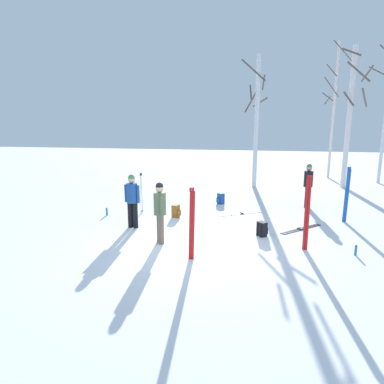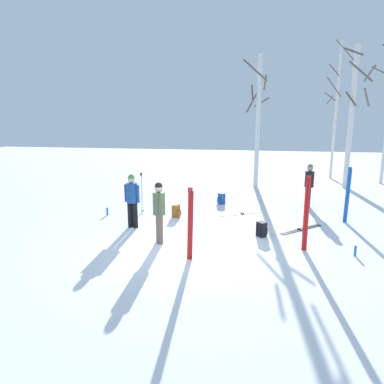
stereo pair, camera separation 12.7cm
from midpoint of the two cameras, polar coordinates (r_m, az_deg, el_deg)
ground_plane at (r=9.43m, az=-0.15°, el=-8.89°), size 60.00×60.00×0.00m
person_0 at (r=9.35m, az=-5.17°, el=-2.81°), size 0.34×0.47×1.72m
person_1 at (r=10.81m, az=-9.72°, el=-0.91°), size 0.52×0.34×1.72m
person_2 at (r=13.89m, az=19.34°, el=1.45°), size 0.34×0.50×1.72m
ski_pair_planted_0 at (r=9.25m, az=19.02°, el=-3.52°), size 0.14×0.04×2.00m
ski_pair_planted_1 at (r=12.34m, az=24.94°, el=-0.50°), size 0.15×0.04×1.87m
ski_pair_planted_2 at (r=8.21m, az=0.15°, el=-5.44°), size 0.16×0.05×1.81m
ski_pair_lying_0 at (r=11.24m, az=18.20°, el=-5.97°), size 1.39×1.30×0.05m
ski_pair_lying_1 at (r=12.57m, az=8.50°, el=-3.59°), size 1.55×0.99×0.05m
ski_poles_0 at (r=12.50m, az=-8.17°, el=0.04°), size 0.07×0.23×1.50m
backpack_0 at (r=13.91m, az=5.21°, el=-1.12°), size 0.35×0.34×0.44m
backpack_1 at (r=11.99m, az=-2.37°, el=-3.23°), size 0.33×0.31×0.44m
backpack_2 at (r=10.25m, az=11.98°, el=-6.16°), size 0.35×0.34×0.44m
water_bottle_0 at (r=12.61m, az=-13.78°, el=-3.21°), size 0.07×0.07×0.27m
water_bottle_1 at (r=9.63m, az=26.09°, el=-8.92°), size 0.06×0.06×0.27m
birch_tree_0 at (r=17.45m, az=11.21°, el=11.84°), size 1.34×1.45×6.44m
birch_tree_1 at (r=21.39m, az=23.18°, el=12.68°), size 1.36×1.26×7.61m
birch_tree_2 at (r=18.52m, az=25.50°, el=11.57°), size 1.50×1.52×6.82m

